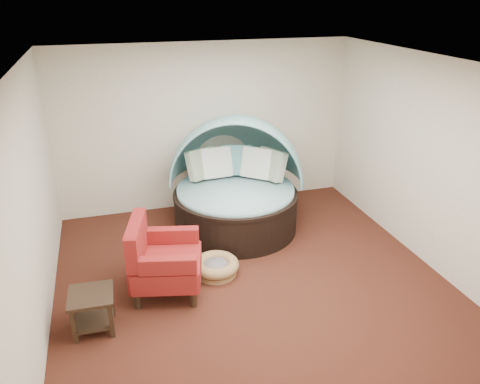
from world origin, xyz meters
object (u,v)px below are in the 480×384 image
object	(u,v)px
red_armchair	(161,260)
side_table	(92,306)
canopy_daybed	(236,178)
pet_basket	(216,266)

from	to	relation	value
red_armchair	side_table	size ratio (longest dim) A/B	2.03
canopy_daybed	pet_basket	size ratio (longest dim) A/B	3.50
red_armchair	side_table	xyz separation A→B (m)	(-0.85, -0.50, -0.16)
red_armchair	side_table	distance (m)	1.00
canopy_daybed	red_armchair	size ratio (longest dim) A/B	2.44
canopy_daybed	red_armchair	xyz separation A→B (m)	(-1.40, -1.48, -0.37)
canopy_daybed	side_table	world-z (taller)	canopy_daybed
pet_basket	side_table	size ratio (longest dim) A/B	1.41
pet_basket	red_armchair	xyz separation A→B (m)	(-0.74, -0.18, 0.35)
pet_basket	side_table	bearing A→B (deg)	-156.68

